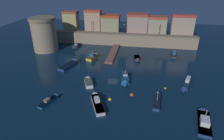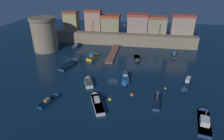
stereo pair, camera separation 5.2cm
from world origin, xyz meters
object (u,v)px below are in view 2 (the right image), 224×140
object	(u,v)px
moored_boat_4	(52,99)
moored_boat_9	(204,118)
moored_boat_6	(88,81)
quay_lamp_2	(160,27)
mooring_buoy_1	(132,95)
moored_boat_10	(76,46)
moored_boat_2	(137,59)
moored_boat_7	(174,53)
quay_lamp_0	(92,24)
moored_boat_3	(186,84)
quay_lamp_1	(124,27)
moored_boat_1	(157,99)
moored_boat_11	(96,101)
fortress_tower	(44,34)
moored_boat_8	(94,57)
moored_boat_5	(125,80)
moored_boat_0	(71,64)
mooring_buoy_0	(110,100)
mooring_buoy_2	(165,89)

from	to	relation	value
moored_boat_4	moored_boat_9	world-z (taller)	moored_boat_9
moored_boat_6	quay_lamp_2	bearing A→B (deg)	-53.42
moored_boat_6	mooring_buoy_1	bearing A→B (deg)	-130.72
moored_boat_10	moored_boat_2	bearing A→B (deg)	76.10
moored_boat_10	mooring_buoy_1	distance (m)	31.67
moored_boat_7	moored_boat_10	size ratio (longest dim) A/B	1.16
quay_lamp_0	moored_boat_3	distance (m)	36.55
quay_lamp_1	moored_boat_1	world-z (taller)	quay_lamp_1
moored_boat_1	quay_lamp_2	bearing A→B (deg)	2.81
moored_boat_4	quay_lamp_0	bearing A→B (deg)	20.58
moored_boat_7	moored_boat_11	bearing A→B (deg)	154.23
quay_lamp_2	moored_boat_2	size ratio (longest dim) A/B	0.80
moored_boat_3	quay_lamp_2	bearing A→B (deg)	-148.91
fortress_tower	moored_boat_1	distance (m)	39.50
quay_lamp_1	mooring_buoy_1	xyz separation A→B (m)	(4.89, -29.66, -6.01)
moored_boat_4	moored_boat_8	xyz separation A→B (m)	(2.44, 20.99, 0.23)
moored_boat_8	quay_lamp_0	bearing A→B (deg)	34.06
quay_lamp_0	moored_boat_5	distance (m)	28.81
moored_boat_0	moored_boat_5	size ratio (longest dim) A/B	1.12
moored_boat_0	moored_boat_1	xyz separation A→B (m)	(21.13, -12.43, -0.03)
moored_boat_11	mooring_buoy_0	size ratio (longest dim) A/B	10.81
quay_lamp_0	moored_boat_6	distance (m)	27.98
moored_boat_2	moored_boat_7	distance (m)	11.96
fortress_tower	moored_boat_7	distance (m)	38.72
moored_boat_10	moored_boat_11	size ratio (longest dim) A/B	0.71
quay_lamp_0	quay_lamp_1	bearing A→B (deg)	0.00
moored_boat_2	moored_boat_10	world-z (taller)	moored_boat_10
fortress_tower	quay_lamp_1	world-z (taller)	fortress_tower
moored_boat_7	moored_boat_8	bearing A→B (deg)	112.42
fortress_tower	moored_boat_7	world-z (taller)	fortress_tower
quay_lamp_2	moored_boat_9	xyz separation A→B (m)	(5.56, -35.05, -5.98)
moored_boat_7	mooring_buoy_2	world-z (taller)	moored_boat_7
moored_boat_0	moored_boat_11	xyz separation A→B (m)	(10.37, -15.06, 0.07)
moored_boat_2	moored_boat_9	bearing A→B (deg)	17.56
fortress_tower	moored_boat_2	size ratio (longest dim) A/B	2.21
moored_boat_2	moored_boat_5	xyz separation A→B (m)	(-1.94, -12.31, 0.05)
moored_boat_1	moored_boat_11	world-z (taller)	moored_boat_1
moored_boat_3	mooring_buoy_0	size ratio (longest dim) A/B	11.07
moored_boat_4	moored_boat_7	distance (m)	37.19
moored_boat_8	quay_lamp_2	bearing A→B (deg)	-36.03
quay_lamp_1	moored_boat_10	bearing A→B (deg)	-161.70
moored_boat_3	moored_boat_7	distance (m)	18.34
moored_boat_8	mooring_buoy_0	world-z (taller)	moored_boat_8
mooring_buoy_1	moored_boat_6	bearing A→B (deg)	162.34
quay_lamp_1	moored_boat_3	world-z (taller)	quay_lamp_1
moored_boat_5	moored_boat_1	bearing A→B (deg)	42.03
quay_lamp_1	moored_boat_5	distance (m)	25.39
mooring_buoy_0	mooring_buoy_1	bearing A→B (deg)	29.67
moored_boat_4	moored_boat_8	distance (m)	21.13
quay_lamp_0	moored_boat_9	xyz separation A→B (m)	(27.22, -35.05, -6.10)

